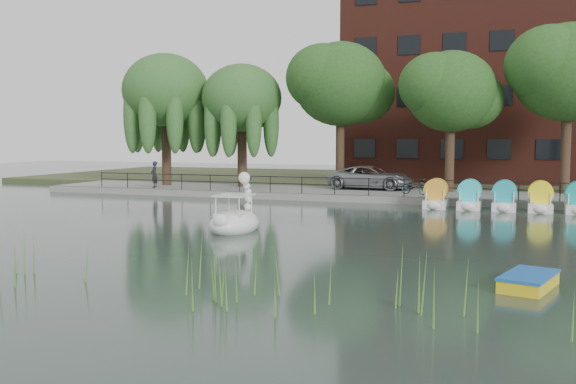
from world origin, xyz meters
The scene contains 18 objects.
ground_plane centered at (0.00, 0.00, 0.00)m, with size 120.00×120.00×0.00m, color #33433E.
promenade centered at (0.00, 16.00, 0.20)m, with size 40.00×6.00×0.40m, color gray.
kerb centered at (0.00, 13.05, 0.20)m, with size 40.00×0.25×0.40m, color gray.
land_strip centered at (0.00, 30.00, 0.18)m, with size 60.00×22.00×0.36m, color #47512D.
railing centered at (0.00, 13.25, 1.15)m, with size 32.00×0.05×1.00m.
apartment_building centered at (7.00, 29.97, 9.36)m, with size 20.00×10.07×18.00m.
willow_left centered at (-13.00, 16.50, 6.87)m, with size 5.88×5.88×9.01m.
willow_mid centered at (-7.50, 17.00, 6.25)m, with size 5.32×5.32×8.15m.
broadleaf_center centered at (-1.00, 18.00, 7.06)m, with size 6.00×6.00×9.25m.
broadleaf_right centered at (6.00, 17.50, 6.39)m, with size 5.40×5.40×8.32m.
broadleaf_far centered at (12.50, 18.50, 7.40)m, with size 6.30×6.30×9.71m.
minivan centered at (1.14, 17.57, 1.26)m, with size 6.15×2.83×1.71m, color gray.
bicycle centered at (4.34, 14.84, 0.90)m, with size 1.72×0.60×1.00m, color gray.
pedestrian centered at (-12.53, 14.14, 1.39)m, with size 0.71×0.48×1.98m, color black.
swan_boat centered at (-0.44, 0.49, 0.50)m, with size 1.79×2.85×2.30m.
pedal_boat_row centered at (11.03, 11.75, 0.61)m, with size 11.35×1.70×1.40m.
yellow_rowboat centered at (10.33, -5.77, 0.20)m, with size 1.54×2.22×0.37m.
reed_bank centered at (2.00, -9.50, 0.60)m, with size 24.00×2.40×1.20m.
Camera 1 is at (10.07, -22.29, 3.70)m, focal length 40.00 mm.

